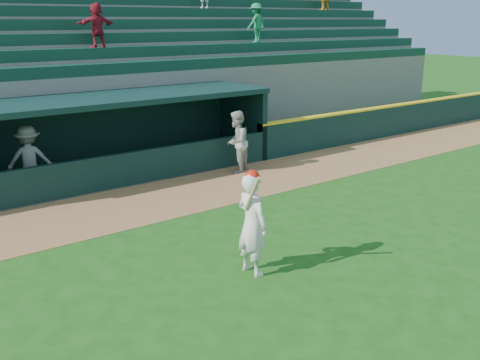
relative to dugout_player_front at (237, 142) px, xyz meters
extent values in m
plane|color=#1A4A12|center=(-3.03, -5.87, -0.97)|extent=(120.00, 120.00, 0.00)
cube|color=olive|center=(-3.03, -0.97, -0.96)|extent=(40.00, 3.00, 0.01)
cube|color=black|center=(9.22, 0.68, -0.37)|extent=(15.50, 0.30, 1.20)
cube|color=yellow|center=(9.22, 0.68, 0.26)|extent=(15.50, 0.32, 0.06)
imported|color=#A5A49F|center=(0.00, 0.00, 0.00)|extent=(1.19, 1.13, 1.93)
imported|color=#A2A29D|center=(-5.76, 1.80, -0.04)|extent=(1.36, 1.04, 1.86)
cube|color=slate|center=(-3.03, 1.83, -0.95)|extent=(9.00, 2.60, 0.04)
cube|color=black|center=(1.57, 1.83, 0.18)|extent=(0.20, 2.60, 2.30)
cube|color=black|center=(-3.03, 3.13, 0.18)|extent=(9.40, 0.20, 2.30)
cube|color=black|center=(-3.03, 1.83, 1.41)|extent=(9.40, 2.80, 0.16)
cube|color=black|center=(-3.03, 0.61, -0.47)|extent=(9.00, 0.16, 1.00)
cube|color=brown|center=(-3.03, 2.63, -0.72)|extent=(8.40, 0.45, 0.10)
cube|color=slate|center=(-3.03, 3.66, 0.49)|extent=(34.00, 0.85, 2.91)
cube|color=#0F3828|center=(-3.03, 3.54, 2.12)|extent=(34.00, 0.60, 0.36)
cube|color=slate|center=(-3.03, 4.51, 0.71)|extent=(34.00, 0.85, 3.36)
cube|color=#0F3828|center=(-3.03, 4.39, 2.57)|extent=(34.00, 0.60, 0.36)
cube|color=slate|center=(-3.03, 5.36, 0.94)|extent=(34.00, 0.85, 3.81)
cube|color=#0F3828|center=(-3.03, 5.24, 3.02)|extent=(34.00, 0.60, 0.36)
cube|color=slate|center=(-3.03, 6.21, 1.16)|extent=(34.00, 0.85, 4.26)
cube|color=#0F3828|center=(-3.03, 6.09, 3.47)|extent=(34.00, 0.60, 0.36)
cube|color=slate|center=(-3.03, 7.06, 1.39)|extent=(34.00, 0.85, 4.71)
cube|color=#0F3828|center=(-3.03, 6.94, 3.92)|extent=(34.00, 0.60, 0.36)
cube|color=slate|center=(-3.03, 7.91, 1.61)|extent=(34.00, 0.85, 5.16)
cube|color=slate|center=(-3.03, 8.76, 1.84)|extent=(34.00, 0.85, 5.61)
cube|color=slate|center=(-3.03, 9.33, 1.84)|extent=(34.50, 0.30, 5.61)
imported|color=maroon|center=(-2.47, 4.41, 3.47)|extent=(1.38, 0.60, 1.44)
imported|color=#186E43|center=(4.22, 4.41, 3.52)|extent=(1.08, 0.76, 1.52)
imported|color=silver|center=(-3.92, -5.84, 0.02)|extent=(0.52, 0.75, 1.96)
sphere|color=red|center=(-3.92, -5.84, 0.93)|extent=(0.27, 0.27, 0.27)
cylinder|color=tan|center=(-4.10, -6.06, 0.70)|extent=(0.16, 0.53, 0.76)
camera|label=1|loc=(-9.59, -13.11, 3.65)|focal=40.00mm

